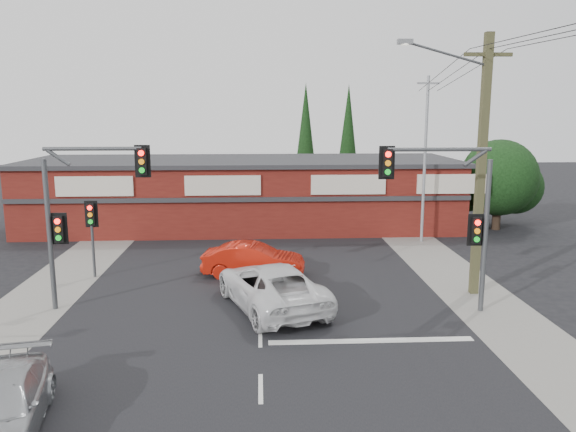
{
  "coord_description": "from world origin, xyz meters",
  "views": [
    {
      "loc": [
        0.01,
        -18.01,
        7.13
      ],
      "look_at": [
        1.1,
        3.0,
        3.2
      ],
      "focal_mm": 35.0,
      "sensor_mm": 36.0,
      "label": 1
    }
  ],
  "objects_px": {
    "silver_suv": "(0,408)",
    "red_sedan": "(253,260)",
    "shop_building": "(243,192)",
    "utility_pole": "(478,158)",
    "white_suv": "(271,286)"
  },
  "relations": [
    {
      "from": "silver_suv",
      "to": "red_sedan",
      "type": "height_order",
      "value": "red_sedan"
    },
    {
      "from": "shop_building",
      "to": "utility_pole",
      "type": "height_order",
      "value": "utility_pole"
    },
    {
      "from": "shop_building",
      "to": "white_suv",
      "type": "bearing_deg",
      "value": -84.69
    },
    {
      "from": "white_suv",
      "to": "red_sedan",
      "type": "distance_m",
      "value": 4.14
    },
    {
      "from": "red_sedan",
      "to": "shop_building",
      "type": "height_order",
      "value": "shop_building"
    },
    {
      "from": "utility_pole",
      "to": "shop_building",
      "type": "bearing_deg",
      "value": 123.76
    },
    {
      "from": "utility_pole",
      "to": "silver_suv",
      "type": "bearing_deg",
      "value": -146.9
    },
    {
      "from": "silver_suv",
      "to": "shop_building",
      "type": "relative_size",
      "value": 0.17
    },
    {
      "from": "shop_building",
      "to": "utility_pole",
      "type": "bearing_deg",
      "value": -56.24
    },
    {
      "from": "utility_pole",
      "to": "red_sedan",
      "type": "bearing_deg",
      "value": 161.75
    },
    {
      "from": "silver_suv",
      "to": "utility_pole",
      "type": "bearing_deg",
      "value": 22.66
    },
    {
      "from": "white_suv",
      "to": "red_sedan",
      "type": "height_order",
      "value": "white_suv"
    },
    {
      "from": "white_suv",
      "to": "silver_suv",
      "type": "relative_size",
      "value": 1.31
    },
    {
      "from": "shop_building",
      "to": "utility_pole",
      "type": "xyz_separation_m",
      "value": [
        9.36,
        -14.0,
        3.26
      ]
    },
    {
      "from": "silver_suv",
      "to": "red_sedan",
      "type": "xyz_separation_m",
      "value": [
        5.52,
        12.08,
        0.07
      ]
    }
  ]
}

